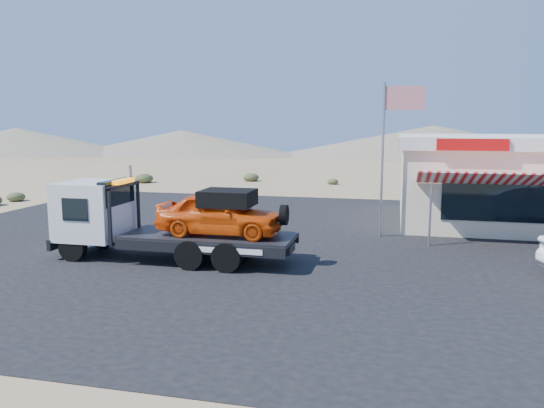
% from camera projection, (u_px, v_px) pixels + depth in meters
% --- Properties ---
extents(ground, '(120.00, 120.00, 0.00)m').
position_uv_depth(ground, '(233.00, 258.00, 17.79)').
color(ground, '#8A754E').
rests_on(ground, ground).
extents(asphalt_lot, '(32.00, 24.00, 0.02)m').
position_uv_depth(asphalt_lot, '(307.00, 241.00, 20.22)').
color(asphalt_lot, black).
rests_on(asphalt_lot, ground).
extents(tow_truck, '(7.85, 2.33, 2.62)m').
position_uv_depth(tow_truck, '(167.00, 218.00, 17.32)').
color(tow_truck, black).
rests_on(tow_truck, asphalt_lot).
extents(jerky_store, '(10.40, 9.97, 3.90)m').
position_uv_depth(jerky_store, '(517.00, 179.00, 23.74)').
color(jerky_store, beige).
rests_on(jerky_store, asphalt_lot).
extents(flagpole, '(1.55, 0.10, 6.00)m').
position_uv_depth(flagpole, '(389.00, 142.00, 20.43)').
color(flagpole, '#99999E').
rests_on(flagpole, asphalt_lot).
extents(desert_scrub, '(23.60, 33.64, 0.74)m').
position_uv_depth(desert_scrub, '(64.00, 195.00, 31.01)').
color(desert_scrub, '#384022').
rests_on(desert_scrub, ground).
extents(distant_hills, '(126.00, 48.00, 4.20)m').
position_uv_depth(distant_hills, '(286.00, 142.00, 72.78)').
color(distant_hills, '#726B59').
rests_on(distant_hills, ground).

